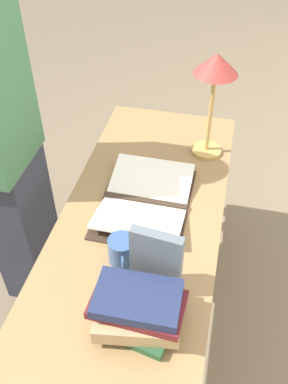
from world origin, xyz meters
name	(u,v)px	position (x,y,z in m)	size (l,w,h in m)	color
ground_plane	(143,316)	(0.00, 0.00, 0.00)	(12.00, 12.00, 0.00)	#70604C
reading_desk	(142,231)	(0.00, 0.00, 0.64)	(1.47, 0.62, 0.75)	#937047
open_book	(145,200)	(-0.05, 0.00, 0.76)	(0.48, 0.35, 0.06)	#38281E
book_stack_tall	(138,309)	(0.46, 0.09, 0.82)	(0.22, 0.28, 0.15)	#234C2D
book_standing_upright	(156,262)	(0.32, 0.12, 0.87)	(0.05, 0.17, 0.26)	slate
reading_lamp	(215,75)	(-0.44, 0.20, 1.13)	(0.18, 0.18, 0.47)	tan
coffee_mug	(122,251)	(0.24, -0.02, 0.80)	(0.12, 0.09, 0.10)	#335184
person_reader	(5,155)	(-0.12, -0.61, 0.84)	(0.36, 0.23, 1.68)	#2D3342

